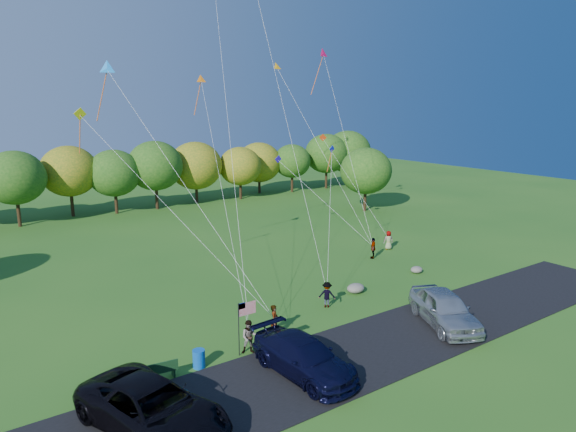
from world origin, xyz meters
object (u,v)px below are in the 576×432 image
(minivan_dark, at_px, (152,408))
(flyer_c, at_px, (327,295))
(flyer_b, at_px, (250,337))
(flyer_a, at_px, (274,320))
(minivan_navy, at_px, (304,357))
(minivan_silver, at_px, (445,309))
(flyer_d, at_px, (373,248))
(trash_barrel, at_px, (199,359))
(park_bench, at_px, (159,371))
(flyer_e, at_px, (388,240))

(minivan_dark, relative_size, flyer_c, 4.17)
(minivan_dark, distance_m, flyer_b, 7.15)
(minivan_dark, xyz_separation_m, flyer_b, (6.31, 3.36, -0.12))
(flyer_a, height_order, flyer_b, flyer_a)
(minivan_navy, bearing_deg, minivan_dark, 176.26)
(minivan_silver, xyz_separation_m, flyer_a, (-8.61, 4.45, -0.16))
(minivan_navy, distance_m, minivan_silver, 9.78)
(flyer_d, xyz_separation_m, trash_barrel, (-19.37, -8.19, -0.42))
(flyer_a, bearing_deg, park_bench, 139.34)
(minivan_navy, height_order, flyer_a, flyer_a)
(flyer_a, xyz_separation_m, flyer_b, (-2.13, -0.96, -0.01))
(flyer_d, distance_m, flyer_e, 3.21)
(minivan_dark, height_order, flyer_d, minivan_dark)
(flyer_e, relative_size, trash_barrel, 1.83)
(minivan_silver, relative_size, flyer_a, 3.26)
(park_bench, xyz_separation_m, trash_barrel, (2.05, 0.16, -0.07))
(minivan_dark, height_order, park_bench, minivan_dark)
(flyer_a, xyz_separation_m, flyer_c, (4.91, 1.53, -0.08))
(minivan_dark, distance_m, park_bench, 3.72)
(minivan_silver, bearing_deg, trash_barrel, -170.02)
(minivan_silver, height_order, flyer_e, minivan_silver)
(minivan_dark, xyz_separation_m, flyer_e, (25.93, 12.89, -0.19))
(minivan_navy, height_order, trash_barrel, minivan_navy)
(minivan_silver, distance_m, park_bench, 15.92)
(flyer_c, height_order, flyer_d, flyer_d)
(flyer_b, relative_size, park_bench, 1.02)
(flyer_a, bearing_deg, minivan_dark, 158.57)
(flyer_a, relative_size, flyer_c, 1.09)
(minivan_dark, relative_size, minivan_silver, 1.17)
(flyer_a, height_order, trash_barrel, flyer_a)
(minivan_silver, distance_m, trash_barrel, 13.97)
(minivan_navy, relative_size, flyer_e, 3.62)
(minivan_navy, xyz_separation_m, flyer_e, (18.66, 12.82, -0.10))
(flyer_d, bearing_deg, minivan_dark, -17.72)
(flyer_d, height_order, trash_barrel, flyer_d)
(minivan_navy, relative_size, trash_barrel, 6.62)
(flyer_a, relative_size, flyer_e, 1.09)
(minivan_silver, bearing_deg, minivan_dark, -155.28)
(flyer_d, relative_size, trash_barrel, 1.94)
(minivan_navy, distance_m, flyer_b, 3.43)
(minivan_navy, distance_m, flyer_e, 22.64)
(flyer_c, height_order, park_bench, flyer_c)
(minivan_dark, xyz_separation_m, park_bench, (1.52, 3.36, -0.49))
(minivan_navy, bearing_deg, minivan_silver, -5.47)
(trash_barrel, bearing_deg, minivan_navy, -43.05)
(flyer_b, bearing_deg, flyer_d, 56.37)
(minivan_silver, xyz_separation_m, flyer_b, (-10.74, 3.49, -0.17))
(minivan_navy, xyz_separation_m, flyer_b, (-0.96, 3.29, -0.04))
(park_bench, relative_size, trash_barrel, 1.94)
(flyer_b, distance_m, flyer_d, 18.62)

